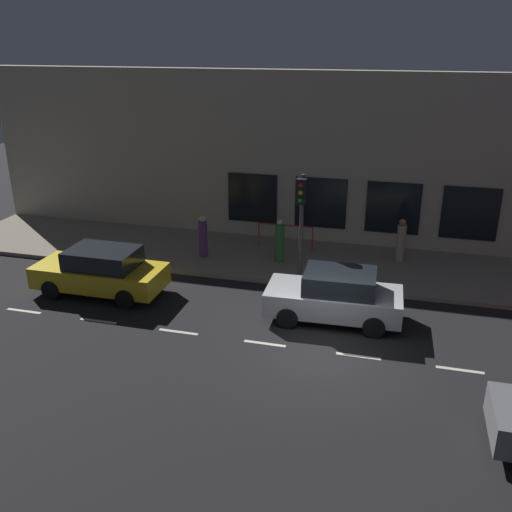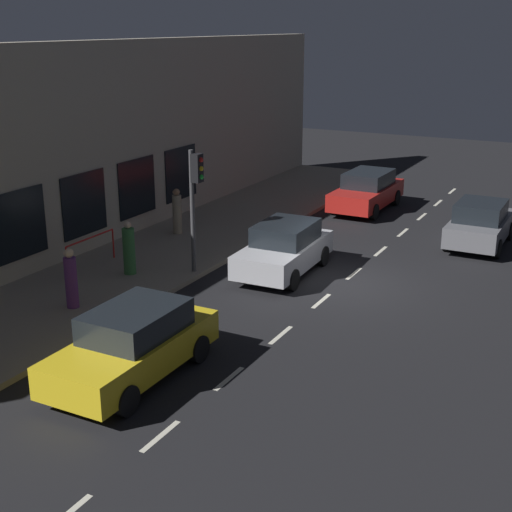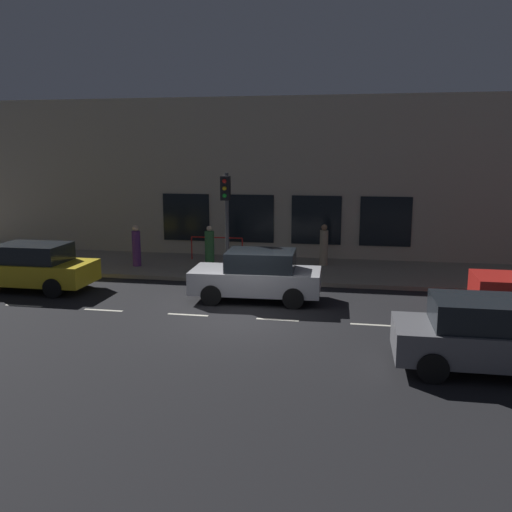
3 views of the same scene
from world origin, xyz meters
The scene contains 11 objects.
ground_plane centered at (0.00, 0.00, 0.00)m, with size 60.00×60.00×0.00m, color black.
sidewalk centered at (6.25, 0.00, 0.07)m, with size 4.50×32.00×0.15m.
building_facade centered at (8.80, 0.00, 3.43)m, with size 0.65×32.00×6.88m.
lane_centre_line centered at (0.00, -1.00, 0.00)m, with size 0.12×27.20×0.01m.
traffic_light centered at (4.17, 1.44, 2.75)m, with size 0.48×0.32×3.73m.
parked_car_0 centered at (1.87, 7.68, 0.79)m, with size 1.90×4.31×1.58m.
parked_car_2 centered at (1.96, -0.07, 0.79)m, with size 1.97×4.08×1.58m.
pedestrian_0 centered at (5.89, 2.53, 0.90)m, with size 0.52×0.52×1.63m.
pedestrian_1 centered at (5.58, 5.44, 0.92)m, with size 0.47×0.47×1.64m.
pedestrian_2 centered at (7.07, -1.85, 0.92)m, with size 0.46×0.46×1.64m.
red_railing centered at (7.30, 2.61, 0.88)m, with size 0.05×2.23×0.97m.
Camera 1 is at (-13.45, -1.75, 8.01)m, focal length 39.63 mm.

